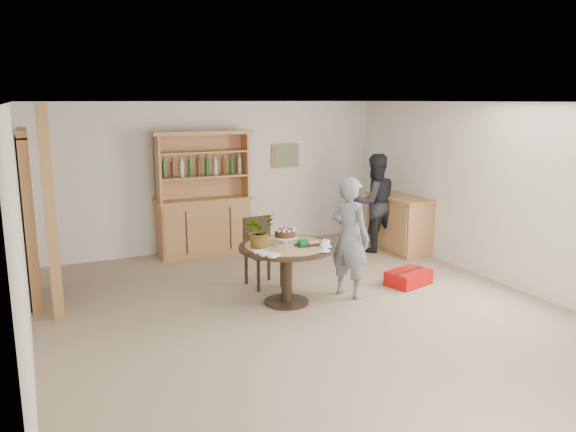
# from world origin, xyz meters

# --- Properties ---
(ground) EXTENTS (7.00, 7.00, 0.00)m
(ground) POSITION_xyz_m (0.00, 0.00, 0.00)
(ground) COLOR tan
(ground) RESTS_ON ground
(room_shell) EXTENTS (6.04, 7.04, 2.52)m
(room_shell) POSITION_xyz_m (0.00, 0.01, 1.74)
(room_shell) COLOR white
(room_shell) RESTS_ON ground
(doorway) EXTENTS (0.13, 1.10, 2.18)m
(doorway) POSITION_xyz_m (-2.93, 2.00, 1.11)
(doorway) COLOR black
(doorway) RESTS_ON ground
(pine_post) EXTENTS (0.12, 0.12, 2.50)m
(pine_post) POSITION_xyz_m (-2.70, 1.20, 1.25)
(pine_post) COLOR tan
(pine_post) RESTS_ON ground
(hutch) EXTENTS (1.62, 0.54, 2.04)m
(hutch) POSITION_xyz_m (-0.30, 3.24, 0.69)
(hutch) COLOR tan
(hutch) RESTS_ON ground
(sideboard) EXTENTS (0.54, 1.26, 0.94)m
(sideboard) POSITION_xyz_m (2.74, 2.00, 0.47)
(sideboard) COLOR tan
(sideboard) RESTS_ON ground
(dining_table) EXTENTS (1.20, 1.20, 0.76)m
(dining_table) POSITION_xyz_m (-0.06, 0.51, 0.60)
(dining_table) COLOR black
(dining_table) RESTS_ON ground
(dining_chair) EXTENTS (0.46, 0.46, 0.95)m
(dining_chair) POSITION_xyz_m (-0.06, 1.34, 0.54)
(dining_chair) COLOR black
(dining_chair) RESTS_ON ground
(birthday_cake) EXTENTS (0.30, 0.30, 0.20)m
(birthday_cake) POSITION_xyz_m (-0.06, 0.56, 0.88)
(birthday_cake) COLOR white
(birthday_cake) RESTS_ON dining_table
(flower_vase) EXTENTS (0.47, 0.44, 0.42)m
(flower_vase) POSITION_xyz_m (-0.41, 0.56, 0.97)
(flower_vase) COLOR #3F7233
(flower_vase) RESTS_ON dining_table
(gift_tray) EXTENTS (0.30, 0.20, 0.08)m
(gift_tray) POSITION_xyz_m (0.16, 0.38, 0.79)
(gift_tray) COLOR black
(gift_tray) RESTS_ON dining_table
(coffee_cup_a) EXTENTS (0.15, 0.15, 0.09)m
(coffee_cup_a) POSITION_xyz_m (0.34, 0.23, 0.80)
(coffee_cup_a) COLOR white
(coffee_cup_a) RESTS_ON dining_table
(coffee_cup_b) EXTENTS (0.15, 0.15, 0.08)m
(coffee_cup_b) POSITION_xyz_m (0.22, 0.06, 0.79)
(coffee_cup_b) COLOR white
(coffee_cup_b) RESTS_ON dining_table
(napkins) EXTENTS (0.24, 0.33, 0.03)m
(napkins) POSITION_xyz_m (-0.47, 0.19, 0.77)
(napkins) COLOR white
(napkins) RESTS_ON dining_table
(teen_boy) EXTENTS (0.56, 0.67, 1.57)m
(teen_boy) POSITION_xyz_m (0.79, 0.41, 0.79)
(teen_boy) COLOR slate
(teen_boy) RESTS_ON ground
(adult_person) EXTENTS (0.85, 0.69, 1.65)m
(adult_person) POSITION_xyz_m (2.36, 2.18, 0.83)
(adult_person) COLOR black
(adult_person) RESTS_ON ground
(red_suitcase) EXTENTS (0.68, 0.55, 0.21)m
(red_suitcase) POSITION_xyz_m (1.78, 0.44, 0.10)
(red_suitcase) COLOR #C10909
(red_suitcase) RESTS_ON ground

